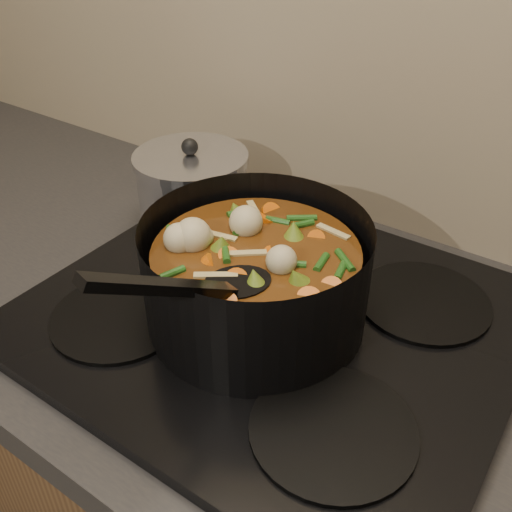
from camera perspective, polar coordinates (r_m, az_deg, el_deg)
The scene contains 4 objects.
counter at distance 1.14m, azimuth 1.33°, elevation -23.98°, with size 2.64×0.64×0.91m.
stovetop at distance 0.78m, azimuth 1.78°, elevation -5.94°, with size 0.62×0.54×0.03m.
stockpot at distance 0.72m, azimuth -0.02°, elevation -2.17°, with size 0.38×0.44×0.21m.
saucepan at distance 0.93m, azimuth -6.35°, elevation 6.66°, with size 0.18×0.18×0.15m.
Camera 1 is at (0.32, 1.43, 1.43)m, focal length 40.00 mm.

